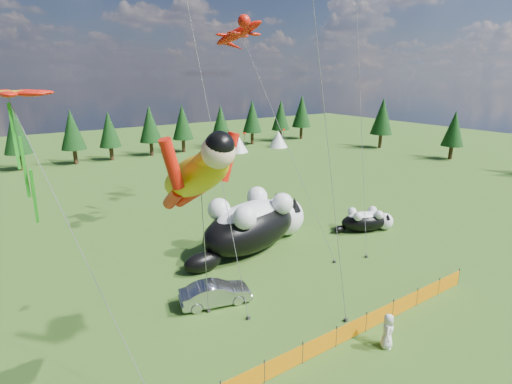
% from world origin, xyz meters
% --- Properties ---
extents(ground, '(160.00, 160.00, 0.00)m').
position_xyz_m(ground, '(0.00, 0.00, 0.00)').
color(ground, '#0F3209').
rests_on(ground, ground).
extents(safety_fence, '(22.06, 0.06, 1.10)m').
position_xyz_m(safety_fence, '(0.00, -3.00, 0.50)').
color(safety_fence, '#262626').
rests_on(safety_fence, ground).
extents(tree_line, '(90.00, 4.00, 8.00)m').
position_xyz_m(tree_line, '(0.00, 45.00, 4.00)').
color(tree_line, black).
rests_on(tree_line, ground).
extents(festival_tents, '(50.00, 3.20, 2.80)m').
position_xyz_m(festival_tents, '(11.00, 40.00, 1.40)').
color(festival_tents, white).
rests_on(festival_tents, ground).
extents(cat_large, '(10.93, 5.76, 4.00)m').
position_xyz_m(cat_large, '(4.00, 8.14, 1.90)').
color(cat_large, black).
rests_on(cat_large, ground).
extents(cat_small, '(4.83, 3.08, 1.83)m').
position_xyz_m(cat_small, '(13.17, 5.88, 0.87)').
color(cat_small, black).
rests_on(cat_small, ground).
extents(car, '(4.07, 2.23, 1.27)m').
position_xyz_m(car, '(-1.86, 3.23, 0.64)').
color(car, '#AEAFB3').
rests_on(car, ground).
extents(spectator_e, '(0.99, 0.92, 1.69)m').
position_xyz_m(spectator_e, '(2.91, -4.31, 0.85)').
color(spectator_e, silver).
rests_on(spectator_e, ground).
extents(superhero_kite, '(4.98, 7.29, 11.43)m').
position_xyz_m(superhero_kite, '(-5.25, -2.11, 8.79)').
color(superhero_kite, gold).
rests_on(superhero_kite, ground).
extents(gecko_kite, '(5.45, 14.26, 18.36)m').
position_xyz_m(gecko_kite, '(6.37, 13.94, 15.01)').
color(gecko_kite, red).
rests_on(gecko_kite, ground).
extents(flower_kite, '(4.80, 6.81, 12.54)m').
position_xyz_m(flower_kite, '(-9.95, 2.70, 11.23)').
color(flower_kite, red).
rests_on(flower_kite, ground).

